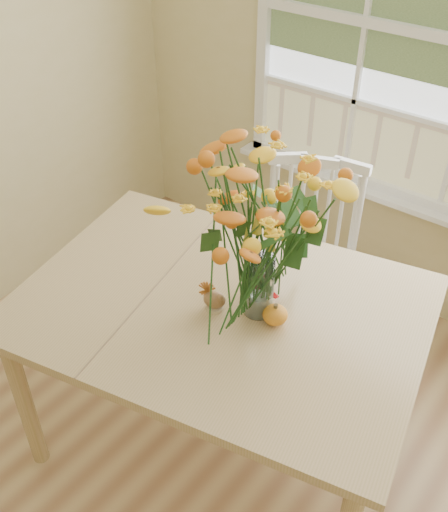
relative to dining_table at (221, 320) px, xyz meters
The scene contains 6 objects.
dining_table is the anchor object (origin of this frame).
windsor_chair 0.82m from the dining_table, 94.75° to the left, with size 0.62×0.61×1.03m.
flower_vase 0.49m from the dining_table, 21.26° to the left, with size 0.53×0.53×0.63m.
pumpkin 0.26m from the dining_table, ahead, with size 0.09×0.09×0.07m, color #C26A16.
turkey_figurine 0.14m from the dining_table, 92.29° to the right, with size 0.10×0.09×0.11m.
dark_gourd 0.21m from the dining_table, 61.71° to the left, with size 0.12×0.08×0.07m.
Camera 1 is at (0.72, -0.52, 2.40)m, focal length 42.00 mm.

